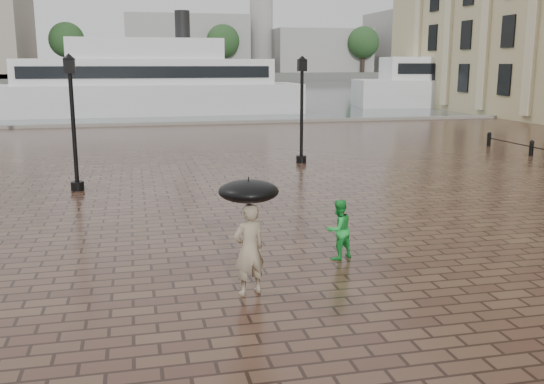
{
  "coord_description": "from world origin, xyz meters",
  "views": [
    {
      "loc": [
        -4.06,
        -11.1,
        4.22
      ],
      "look_at": [
        -1.09,
        1.83,
        1.4
      ],
      "focal_mm": 40.0,
      "sensor_mm": 36.0,
      "label": 1
    }
  ],
  "objects": [
    {
      "name": "far_trees",
      "position": [
        0.0,
        138.0,
        9.42
      ],
      "size": [
        188.0,
        8.0,
        13.5
      ],
      "color": "#2D2119",
      "rests_on": "ground"
    },
    {
      "name": "child_pedestrian",
      "position": [
        0.22,
        1.03,
        0.66
      ],
      "size": [
        0.79,
        0.71,
        1.33
      ],
      "primitive_type": "imported",
      "rotation": [
        0.0,
        0.0,
        3.54
      ],
      "color": "green",
      "rests_on": "ground"
    },
    {
      "name": "adult_pedestrian",
      "position": [
        -2.08,
        -0.57,
        0.87
      ],
      "size": [
        0.73,
        0.59,
        1.73
      ],
      "primitive_type": "imported",
      "rotation": [
        0.0,
        0.0,
        3.45
      ],
      "color": "gray",
      "rests_on": "ground"
    },
    {
      "name": "distant_skyline",
      "position": [
        48.14,
        150.0,
        9.45
      ],
      "size": [
        102.5,
        22.0,
        33.0
      ],
      "color": "gray",
      "rests_on": "ground"
    },
    {
      "name": "ferry_far",
      "position": [
        31.46,
        44.15,
        2.72
      ],
      "size": [
        28.31,
        11.36,
        9.04
      ],
      "rotation": [
        0.0,
        0.0,
        -0.18
      ],
      "color": "silver",
      "rests_on": "ground"
    },
    {
      "name": "quay_edge",
      "position": [
        0.0,
        32.0,
        0.0
      ],
      "size": [
        80.0,
        0.6,
        0.3
      ],
      "primitive_type": "cube",
      "color": "slate",
      "rests_on": "ground"
    },
    {
      "name": "ground",
      "position": [
        0.0,
        0.0,
        0.0
      ],
      "size": [
        300.0,
        300.0,
        0.0
      ],
      "primitive_type": "plane",
      "color": "#3C241B",
      "rests_on": "ground"
    },
    {
      "name": "far_shore",
      "position": [
        0.0,
        160.0,
        1.0
      ],
      "size": [
        300.0,
        60.0,
        2.0
      ],
      "primitive_type": "cube",
      "color": "#4C4C47",
      "rests_on": "ground"
    },
    {
      "name": "ferry_near",
      "position": [
        -2.76,
        41.74,
        2.57
      ],
      "size": [
        26.2,
        6.74,
        8.56
      ],
      "rotation": [
        0.0,
        0.0,
        0.02
      ],
      "color": "silver",
      "rests_on": "ground"
    },
    {
      "name": "umbrella",
      "position": [
        -2.08,
        -0.57,
        1.96
      ],
      "size": [
        1.1,
        1.1,
        1.15
      ],
      "color": "black",
      "rests_on": "ground"
    },
    {
      "name": "harbour_water",
      "position": [
        0.0,
        92.0,
        0.0
      ],
      "size": [
        240.0,
        240.0,
        0.0
      ],
      "primitive_type": "plane",
      "color": "#465055",
      "rests_on": "ground"
    },
    {
      "name": "street_lamps",
      "position": [
        -5.0,
        15.33,
        2.33
      ],
      "size": [
        15.44,
        12.44,
        4.4
      ],
      "color": "black",
      "rests_on": "ground"
    }
  ]
}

